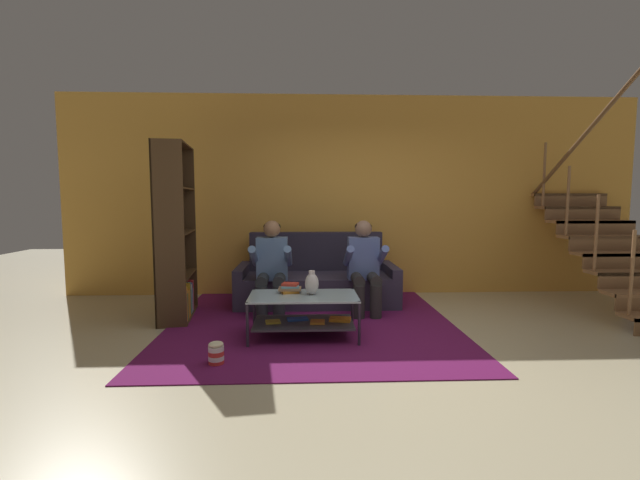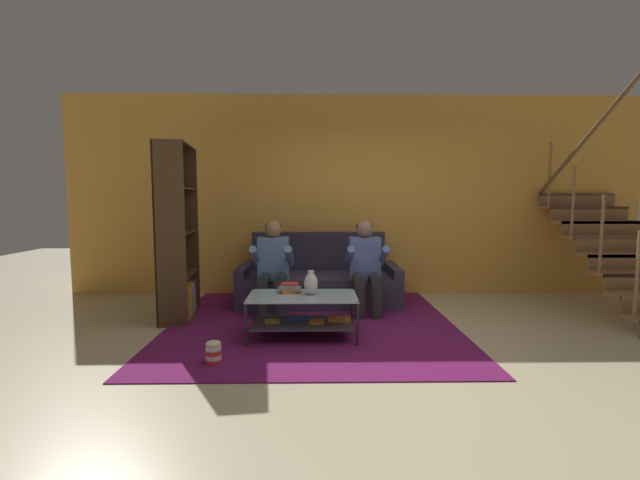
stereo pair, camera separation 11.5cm
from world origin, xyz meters
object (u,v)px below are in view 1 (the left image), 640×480
Objects in this scene: couch at (317,281)px; vase at (312,283)px; person_seated_right at (364,263)px; coffee_table at (305,310)px; book_stack at (290,288)px; person_seated_left at (272,264)px; bookshelf at (173,257)px; popcorn_tub at (216,353)px.

vase is at bearing -93.86° from couch.
person_seated_right is 1.23m from coffee_table.
couch is 8.99× the size of book_stack.
vase is (0.47, -0.91, -0.07)m from person_seated_left.
person_seated_left is 1.00× the size of person_seated_right.
person_seated_left is 1.15m from bookshelf.
person_seated_left reaches higher than coffee_table.
coffee_table is at bearing 42.44° from popcorn_tub.
bookshelf is (-2.27, -0.14, 0.11)m from person_seated_right.
popcorn_tub is at bearing -139.24° from vase.
couch is 1.41m from book_stack.
couch is at bearing 83.35° from coffee_table.
person_seated_right is at bearing 47.28° from popcorn_tub.
couch is at bearing 135.97° from person_seated_right.
coffee_table is 0.27m from book_stack.
person_seated_right is 4.65× the size of vase.
person_seated_left is 4.66× the size of vase.
person_seated_right is 2.28m from bookshelf.
person_seated_left is at bearing 7.13° from bookshelf.
book_stack is (-0.22, 0.09, -0.07)m from vase.
couch reaches higher than coffee_table.
couch is 8.64× the size of vase.
vase is at bearing -62.56° from person_seated_left.
person_seated_left is 1.06m from coffee_table.
book_stack reaches higher than popcorn_tub.
bookshelf is (-1.53, 0.79, 0.44)m from coffee_table.
person_seated_left is (-0.57, -0.55, 0.32)m from couch.
couch is 0.85m from person_seated_right.
couch is at bearing 22.06° from bookshelf.
person_seated_right is 5.69× the size of popcorn_tub.
coffee_table is at bearing -66.93° from person_seated_left.
couch is 10.58× the size of popcorn_tub.
couch is at bearing 86.14° from vase.
person_seated_left reaches higher than popcorn_tub.
bookshelf reaches higher than couch.
person_seated_left is 0.56× the size of bookshelf.
person_seated_right is 1.13m from vase.
coffee_table is 4.62× the size of book_stack.
book_stack reaches higher than coffee_table.
vase reaches higher than book_stack.
vase is at bearing 18.16° from coffee_table.
couch is 0.85m from person_seated_left.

